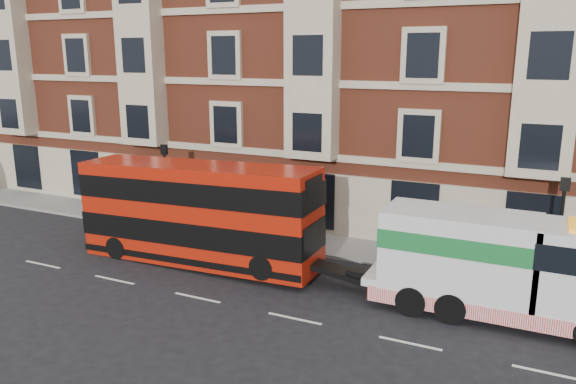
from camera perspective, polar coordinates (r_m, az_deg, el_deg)
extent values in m
plane|color=black|center=(21.60, -9.18, -10.56)|extent=(120.00, 120.00, 0.00)
cube|color=slate|center=(27.62, -0.39, -4.71)|extent=(90.00, 3.00, 0.15)
cube|color=brown|center=(32.95, 6.22, 13.99)|extent=(45.00, 12.00, 18.00)
cylinder|color=black|center=(29.04, -12.26, 0.15)|extent=(0.14, 0.14, 4.00)
cube|color=black|center=(28.63, -12.48, 4.24)|extent=(0.35, 0.15, 0.50)
cylinder|color=black|center=(23.30, 25.79, -4.32)|extent=(0.14, 0.14, 4.00)
cube|color=black|center=(22.79, 26.34, 0.72)|extent=(0.35, 0.15, 0.50)
cube|color=#AD1A09|center=(24.27, -9.15, -2.13)|extent=(10.75, 2.40, 4.22)
cube|color=black|center=(24.45, -9.09, -3.54)|extent=(10.79, 2.46, 1.01)
cube|color=black|center=(24.00, -9.25, 0.40)|extent=(10.79, 2.46, 0.96)
cylinder|color=black|center=(26.18, -16.99, -5.42)|extent=(1.00, 0.31, 1.00)
cylinder|color=black|center=(27.73, -14.00, -4.14)|extent=(1.00, 0.31, 1.00)
cylinder|color=black|center=(22.06, -2.68, -7.64)|extent=(1.00, 0.31, 1.00)
cylinder|color=black|center=(23.87, -0.23, -5.93)|extent=(1.00, 0.31, 1.00)
cube|color=silver|center=(20.81, 19.93, -9.48)|extent=(8.64, 2.21, 0.29)
cube|color=silver|center=(20.46, 17.01, -5.76)|extent=(5.18, 2.40, 2.78)
cube|color=#17682D|center=(20.31, 17.10, -4.48)|extent=(5.23, 2.44, 0.67)
cube|color=red|center=(20.95, 19.32, -10.27)|extent=(7.68, 2.46, 0.53)
cylinder|color=black|center=(20.08, 16.19, -11.25)|extent=(1.06, 0.38, 1.06)
cylinder|color=black|center=(22.06, 17.13, -9.00)|extent=(1.06, 0.38, 1.06)
cylinder|color=black|center=(20.29, 12.39, -10.74)|extent=(1.06, 0.38, 1.06)
cylinder|color=black|center=(22.25, 13.68, -8.57)|extent=(1.06, 0.38, 1.06)
imported|color=#181E30|center=(33.46, -17.62, -0.32)|extent=(0.73, 0.55, 1.81)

